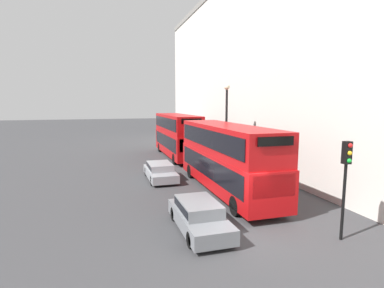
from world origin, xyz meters
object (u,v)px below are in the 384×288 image
(traffic_light, at_px, (346,170))
(car_dark_sedan, at_px, (199,215))
(bus_second_in_queue, at_px, (177,134))
(car_hatchback, at_px, (160,171))
(bus_leading, at_px, (226,155))

(traffic_light, bearing_deg, car_dark_sedan, 154.14)
(bus_second_in_queue, distance_m, car_dark_sedan, 18.28)
(bus_second_in_queue, relative_size, traffic_light, 2.62)
(car_dark_sedan, bearing_deg, car_hatchback, 90.00)
(bus_leading, xyz_separation_m, car_hatchback, (-3.40, 4.15, -1.68))
(bus_leading, xyz_separation_m, traffic_light, (1.88, -7.62, 0.58))
(car_dark_sedan, xyz_separation_m, car_hatchback, (0.00, 9.21, -0.05))
(car_dark_sedan, bearing_deg, traffic_light, -25.86)
(bus_second_in_queue, bearing_deg, car_dark_sedan, -100.77)
(car_dark_sedan, bearing_deg, bus_second_in_queue, 79.23)
(car_dark_sedan, xyz_separation_m, traffic_light, (5.28, -2.56, 2.21))
(bus_leading, relative_size, car_hatchback, 2.51)
(bus_leading, xyz_separation_m, bus_second_in_queue, (0.00, 12.82, 0.08))
(traffic_light, bearing_deg, car_hatchback, 114.18)
(bus_second_in_queue, xyz_separation_m, traffic_light, (1.88, -20.44, 0.50))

